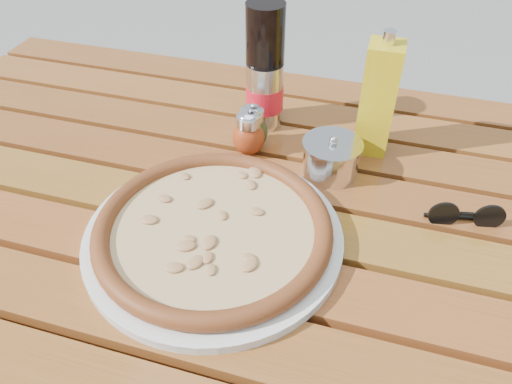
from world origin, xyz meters
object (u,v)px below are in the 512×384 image
(pepper_shaker, at_px, (249,133))
(sunglasses, at_px, (466,216))
(table, at_px, (252,250))
(pizza, at_px, (213,229))
(olive_oil_cruet, at_px, (378,99))
(oregano_shaker, at_px, (252,128))
(soda_can, at_px, (265,95))
(plate, at_px, (214,237))
(dark_bottle, at_px, (265,67))
(parmesan_tin, at_px, (331,157))

(pepper_shaker, bearing_deg, sunglasses, -12.76)
(table, bearing_deg, pepper_shaker, 108.94)
(pizza, bearing_deg, olive_oil_cruet, 57.37)
(oregano_shaker, xyz_separation_m, soda_can, (0.00, 0.08, 0.02))
(table, distance_m, plate, 0.11)
(dark_bottle, bearing_deg, sunglasses, -27.16)
(pepper_shaker, xyz_separation_m, dark_bottle, (-0.00, 0.10, 0.07))
(olive_oil_cruet, height_order, parmesan_tin, olive_oil_cruet)
(dark_bottle, distance_m, parmesan_tin, 0.20)
(oregano_shaker, height_order, soda_can, soda_can)
(plate, distance_m, soda_can, 0.31)
(olive_oil_cruet, xyz_separation_m, sunglasses, (0.15, -0.15, -0.08))
(table, xyz_separation_m, dark_bottle, (-0.05, 0.25, 0.19))
(sunglasses, bearing_deg, pizza, -169.72)
(table, bearing_deg, oregano_shaker, 106.87)
(olive_oil_cruet, height_order, sunglasses, olive_oil_cruet)
(table, height_order, sunglasses, sunglasses)
(soda_can, bearing_deg, olive_oil_cruet, -6.75)
(oregano_shaker, height_order, dark_bottle, dark_bottle)
(plate, distance_m, dark_bottle, 0.33)
(soda_can, bearing_deg, table, -78.33)
(oregano_shaker, bearing_deg, parmesan_tin, -13.58)
(table, xyz_separation_m, sunglasses, (0.30, 0.07, 0.09))
(plate, relative_size, pepper_shaker, 4.39)
(olive_oil_cruet, xyz_separation_m, parmesan_tin, (-0.05, -0.09, -0.07))
(oregano_shaker, bearing_deg, table, -73.13)
(pizza, distance_m, olive_oil_cruet, 0.35)
(pepper_shaker, distance_m, dark_bottle, 0.12)
(oregano_shaker, bearing_deg, plate, -86.55)
(dark_bottle, bearing_deg, soda_can, -73.57)
(pepper_shaker, bearing_deg, plate, -86.09)
(parmesan_tin, bearing_deg, olive_oil_cruet, 58.65)
(oregano_shaker, relative_size, dark_bottle, 0.37)
(pepper_shaker, relative_size, sunglasses, 0.74)
(table, relative_size, oregano_shaker, 17.07)
(pepper_shaker, bearing_deg, pizza, -86.09)
(oregano_shaker, height_order, parmesan_tin, oregano_shaker)
(dark_bottle, height_order, olive_oil_cruet, dark_bottle)
(dark_bottle, xyz_separation_m, sunglasses, (0.35, -0.18, -0.09))
(table, height_order, pepper_shaker, pepper_shaker)
(pizza, bearing_deg, pepper_shaker, 93.91)
(table, xyz_separation_m, pepper_shaker, (-0.05, 0.15, 0.11))
(table, bearing_deg, plate, -120.85)
(oregano_shaker, bearing_deg, olive_oil_cruet, 15.39)
(oregano_shaker, bearing_deg, soda_can, 89.74)
(pizza, relative_size, dark_bottle, 1.50)
(table, bearing_deg, sunglasses, 13.48)
(pizza, bearing_deg, soda_can, 92.52)
(pepper_shaker, bearing_deg, soda_can, 89.40)
(oregano_shaker, bearing_deg, dark_bottle, 90.89)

